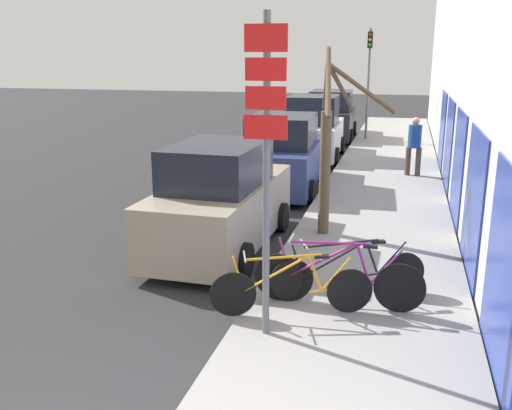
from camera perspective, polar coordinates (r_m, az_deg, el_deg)
ground_plane at (r=15.20m, az=2.57°, el=0.95°), size 80.00×80.00×0.00m
sidewalk_curb at (r=17.60m, az=12.84°, el=2.78°), size 3.20×32.00×0.15m
building_facade at (r=17.19m, az=19.41°, el=12.59°), size 0.23×32.00×6.50m
signpost at (r=6.84m, az=1.03°, el=4.71°), size 0.53×0.11×3.99m
bicycle_0 at (r=7.95m, az=3.60°, el=-8.34°), size 2.15×0.80×0.89m
bicycle_1 at (r=8.26m, az=8.20°, el=-7.31°), size 2.43×0.44×0.99m
bicycle_2 at (r=8.59m, az=9.27°, el=-6.70°), size 2.18×1.02×0.89m
parked_car_0 at (r=10.86m, az=-3.57°, el=0.35°), size 2.01×4.41×2.07m
parked_car_1 at (r=15.65m, az=2.72°, el=4.89°), size 2.20×4.44×2.07m
parked_car_2 at (r=20.46m, az=5.72°, el=7.39°), size 2.17×4.17×2.25m
parked_car_3 at (r=25.41m, az=7.51°, el=8.71°), size 2.23×4.70×2.12m
pedestrian_near at (r=17.48m, az=15.56°, el=6.08°), size 0.45×0.38×1.72m
street_tree at (r=11.21m, az=7.27°, el=5.61°), size 1.48×1.79×3.65m
traffic_light at (r=24.59m, az=11.22°, el=13.18°), size 0.20×0.30×4.50m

